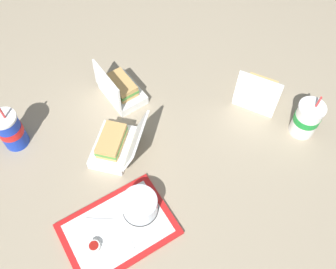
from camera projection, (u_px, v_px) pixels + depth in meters
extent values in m
plane|color=gray|center=(166.00, 133.00, 1.50)|extent=(3.20, 3.20, 0.00)
cube|color=red|center=(118.00, 229.00, 1.28)|extent=(0.42, 0.33, 0.01)
cube|color=white|center=(118.00, 228.00, 1.27)|extent=(0.36, 0.28, 0.00)
cylinder|color=black|center=(140.00, 209.00, 1.31)|extent=(0.13, 0.13, 0.01)
cylinder|color=#512D19|center=(140.00, 206.00, 1.28)|extent=(0.09, 0.09, 0.05)
cylinder|color=silver|center=(140.00, 205.00, 1.28)|extent=(0.12, 0.12, 0.07)
cylinder|color=white|center=(94.00, 247.00, 1.23)|extent=(0.04, 0.04, 0.02)
cylinder|color=#9E140F|center=(94.00, 246.00, 1.22)|extent=(0.03, 0.03, 0.01)
cube|color=white|center=(116.00, 243.00, 1.24)|extent=(0.13, 0.13, 0.00)
cube|color=white|center=(101.00, 221.00, 1.29)|extent=(0.09, 0.09, 0.00)
cube|color=white|center=(113.00, 147.00, 1.44)|extent=(0.24, 0.22, 0.04)
cube|color=white|center=(135.00, 141.00, 1.36)|extent=(0.20, 0.16, 0.13)
cube|color=tan|center=(112.00, 143.00, 1.41)|extent=(0.16, 0.14, 0.02)
cube|color=#4C933D|center=(112.00, 141.00, 1.40)|extent=(0.17, 0.15, 0.01)
cube|color=tan|center=(111.00, 139.00, 1.39)|extent=(0.16, 0.14, 0.02)
cube|color=white|center=(123.00, 92.00, 1.59)|extent=(0.16, 0.21, 0.04)
cube|color=white|center=(107.00, 86.00, 1.50)|extent=(0.04, 0.20, 0.13)
cube|color=tan|center=(123.00, 87.00, 1.56)|extent=(0.10, 0.15, 0.02)
cube|color=#4C933D|center=(122.00, 85.00, 1.55)|extent=(0.10, 0.15, 0.01)
cube|color=tan|center=(122.00, 82.00, 1.54)|extent=(0.10, 0.15, 0.02)
cube|color=white|center=(258.00, 95.00, 1.58)|extent=(0.20, 0.22, 0.04)
cube|color=white|center=(257.00, 92.00, 1.47)|extent=(0.09, 0.17, 0.15)
cube|color=tan|center=(259.00, 91.00, 1.55)|extent=(0.13, 0.15, 0.02)
cube|color=#4C933D|center=(260.00, 88.00, 1.54)|extent=(0.13, 0.15, 0.01)
cube|color=tan|center=(261.00, 86.00, 1.53)|extent=(0.13, 0.15, 0.02)
cylinder|color=#1938B7|center=(11.00, 131.00, 1.41)|extent=(0.09, 0.09, 0.16)
cylinder|color=red|center=(10.00, 130.00, 1.40)|extent=(0.10, 0.10, 0.03)
cylinder|color=white|center=(3.00, 118.00, 1.34)|extent=(0.10, 0.10, 0.01)
cylinder|color=red|center=(2.00, 113.00, 1.31)|extent=(0.01, 0.01, 0.06)
cylinder|color=white|center=(306.00, 120.00, 1.45)|extent=(0.10, 0.10, 0.14)
cylinder|color=#198C33|center=(307.00, 118.00, 1.44)|extent=(0.10, 0.10, 0.03)
cylinder|color=white|center=(313.00, 108.00, 1.38)|extent=(0.10, 0.10, 0.01)
cylinder|color=red|center=(319.00, 102.00, 1.35)|extent=(0.01, 0.01, 0.06)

